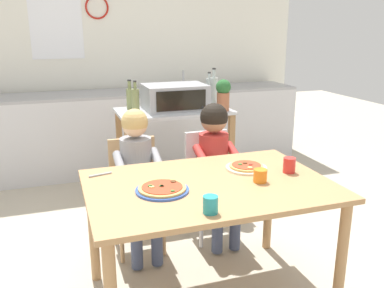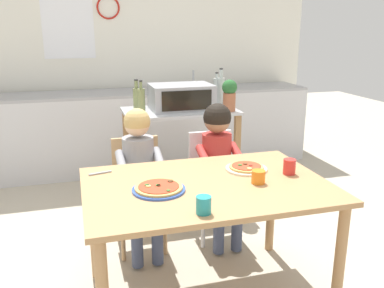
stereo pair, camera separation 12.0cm
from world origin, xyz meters
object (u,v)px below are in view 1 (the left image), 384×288
at_px(bottle_squat_spirits, 214,91).
at_px(bottle_tall_green_wine, 209,90).
at_px(child_in_grey_shirt, 138,167).
at_px(drinking_cup_teal, 210,205).
at_px(kitchen_island_cart, 174,142).
at_px(potted_herb_plant, 223,94).
at_px(dining_table, 209,198).
at_px(dining_chair_left, 136,186).
at_px(toaster_oven, 175,97).
at_px(bottle_dark_olive_oil, 130,98).
at_px(drinking_cup_orange, 260,176).
at_px(serving_spoon, 100,174).
at_px(pizza_plate_blue_rimmed, 162,189).
at_px(dining_chair_right, 210,176).
at_px(drinking_cup_red, 289,165).
at_px(bottle_brown_beer, 136,101).
at_px(pizza_plate_cream, 246,167).
at_px(child_in_red_shirt, 216,155).

height_order(bottle_squat_spirits, bottle_tall_green_wine, bottle_squat_spirits).
relative_size(child_in_grey_shirt, drinking_cup_teal, 12.16).
height_order(kitchen_island_cart, bottle_squat_spirits, bottle_squat_spirits).
height_order(kitchen_island_cart, potted_herb_plant, potted_herb_plant).
relative_size(dining_table, dining_chair_left, 1.70).
xyz_separation_m(toaster_oven, bottle_dark_olive_oil, (-0.38, 0.13, -0.01)).
height_order(drinking_cup_orange, serving_spoon, drinking_cup_orange).
relative_size(toaster_oven, pizza_plate_blue_rimmed, 1.88).
xyz_separation_m(dining_chair_right, drinking_cup_orange, (-0.03, -0.84, 0.30)).
bearing_deg(child_in_grey_shirt, toaster_oven, 57.90).
height_order(pizza_plate_blue_rimmed, drinking_cup_red, drinking_cup_red).
distance_m(bottle_brown_beer, bottle_tall_green_wine, 0.84).
distance_m(dining_table, dining_chair_right, 0.85).
height_order(toaster_oven, pizza_plate_cream, toaster_oven).
bearing_deg(bottle_squat_spirits, drinking_cup_red, -93.71).
bearing_deg(drinking_cup_teal, pizza_plate_cream, 49.54).
height_order(potted_herb_plant, dining_table, potted_herb_plant).
bearing_deg(serving_spoon, bottle_tall_green_wine, 47.81).
height_order(toaster_oven, dining_chair_right, toaster_oven).
xyz_separation_m(bottle_squat_spirits, drinking_cup_teal, (-0.76, -1.87, -0.24)).
height_order(child_in_red_shirt, pizza_plate_cream, child_in_red_shirt).
bearing_deg(drinking_cup_orange, bottle_tall_green_wine, 78.52).
bearing_deg(drinking_cup_teal, pizza_plate_blue_rimmed, 113.92).
relative_size(dining_chair_right, pizza_plate_cream, 3.14).
height_order(dining_table, drinking_cup_red, drinking_cup_red).
distance_m(kitchen_island_cart, dining_chair_left, 0.85).
xyz_separation_m(bottle_tall_green_wine, serving_spoon, (-1.20, -1.33, -0.26)).
height_order(bottle_dark_olive_oil, bottle_brown_beer, bottle_brown_beer).
bearing_deg(pizza_plate_blue_rimmed, dining_chair_right, 53.48).
height_order(dining_chair_right, child_in_red_shirt, child_in_red_shirt).
distance_m(drinking_cup_red, serving_spoon, 1.14).
distance_m(kitchen_island_cart, drinking_cup_teal, 1.84).
relative_size(kitchen_island_cart, dining_table, 0.73).
relative_size(drinking_cup_orange, drinking_cup_red, 0.85).
relative_size(bottle_tall_green_wine, dining_table, 0.21).
relative_size(dining_chair_right, drinking_cup_orange, 10.34).
xyz_separation_m(kitchen_island_cart, dining_chair_right, (0.10, -0.66, -0.11)).
xyz_separation_m(pizza_plate_blue_rimmed, drinking_cup_red, (0.81, 0.04, 0.03)).
bearing_deg(dining_chair_right, serving_spoon, -153.29).
xyz_separation_m(child_in_grey_shirt, pizza_plate_blue_rimmed, (0.00, -0.66, 0.09)).
distance_m(child_in_red_shirt, drinking_cup_teal, 1.11).
bearing_deg(kitchen_island_cart, drinking_cup_orange, -87.29).
distance_m(dining_chair_left, dining_chair_right, 0.59).
bearing_deg(drinking_cup_teal, drinking_cup_orange, 34.77).
bearing_deg(kitchen_island_cart, drinking_cup_teal, -100.91).
height_order(potted_herb_plant, drinking_cup_orange, potted_herb_plant).
relative_size(dining_table, pizza_plate_blue_rimmed, 4.75).
height_order(dining_chair_right, pizza_plate_cream, dining_chair_right).
xyz_separation_m(kitchen_island_cart, dining_chair_left, (-0.49, -0.68, -0.11)).
bearing_deg(toaster_oven, kitchen_island_cart, -133.12).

